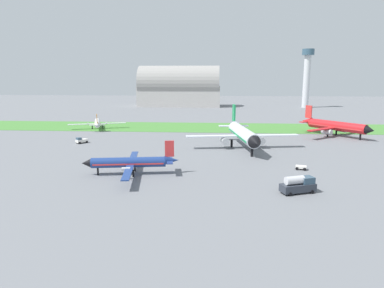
% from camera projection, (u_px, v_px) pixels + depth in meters
% --- Properties ---
extents(ground_plane, '(600.00, 600.00, 0.00)m').
position_uv_depth(ground_plane, '(159.00, 163.00, 85.51)').
color(ground_plane, slate).
extents(grass_taxiway_strip, '(360.00, 28.00, 0.08)m').
position_uv_depth(grass_taxiway_strip, '(183.00, 127.00, 145.42)').
color(grass_taxiway_strip, '#478438').
rests_on(grass_taxiway_strip, ground_plane).
extents(airplane_midfield_jet, '(33.82, 33.30, 11.99)m').
position_uv_depth(airplane_midfield_jet, '(243.00, 134.00, 102.23)').
color(airplane_midfield_jet, silver).
rests_on(airplane_midfield_jet, ground_plane).
extents(airplane_taxiing_turboprop, '(22.18, 19.19, 6.89)m').
position_uv_depth(airplane_taxiing_turboprop, '(97.00, 123.00, 140.12)').
color(airplane_taxiing_turboprop, white).
rests_on(airplane_taxiing_turboprop, ground_plane).
extents(airplane_foreground_turboprop, '(21.08, 24.53, 7.38)m').
position_uv_depth(airplane_foreground_turboprop, '(131.00, 162.00, 75.01)').
color(airplane_foreground_turboprop, navy).
rests_on(airplane_foreground_turboprop, ground_plane).
extents(airplane_parked_jet_far, '(23.80, 24.28, 10.25)m').
position_uv_depth(airplane_parked_jet_far, '(335.00, 126.00, 122.93)').
color(airplane_parked_jet_far, red).
rests_on(airplane_parked_jet_far, ground_plane).
extents(fuel_truck_near_gate, '(6.93, 4.55, 3.29)m').
position_uv_depth(fuel_truck_near_gate, '(298.00, 185.00, 63.08)').
color(fuel_truck_near_gate, '#2D333D').
rests_on(fuel_truck_near_gate, ground_plane).
extents(baggage_cart_midfield, '(2.76, 2.32, 0.90)m').
position_uv_depth(baggage_cart_midfield, '(301.00, 167.00, 79.08)').
color(baggage_cart_midfield, white).
rests_on(baggage_cart_midfield, ground_plane).
extents(pushback_tug_by_runway, '(3.67, 3.93, 1.95)m').
position_uv_depth(pushback_tug_by_runway, '(81.00, 140.00, 110.31)').
color(pushback_tug_by_runway, white).
rests_on(pushback_tug_by_runway, ground_plane).
extents(hangar_distant, '(57.80, 24.47, 28.54)m').
position_uv_depth(hangar_distant, '(179.00, 88.00, 244.99)').
color(hangar_distant, '#BCB7B2').
rests_on(hangar_distant, ground_plane).
extents(control_tower, '(8.00, 8.00, 39.20)m').
position_uv_depth(control_tower, '(307.00, 74.00, 232.68)').
color(control_tower, silver).
rests_on(control_tower, ground_plane).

